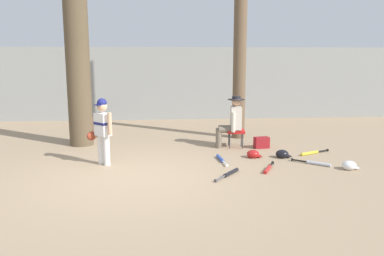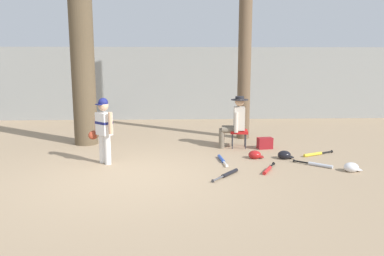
{
  "view_description": "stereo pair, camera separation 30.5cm",
  "coord_description": "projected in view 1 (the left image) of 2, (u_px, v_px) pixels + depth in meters",
  "views": [
    {
      "loc": [
        0.52,
        -6.52,
        2.03
      ],
      "look_at": [
        1.13,
        0.66,
        0.75
      ],
      "focal_mm": 36.05,
      "sensor_mm": 36.0,
      "label": 1
    },
    {
      "loc": [
        0.82,
        -6.54,
        2.03
      ],
      "look_at": [
        1.13,
        0.66,
        0.75
      ],
      "focal_mm": 36.05,
      "sensor_mm": 36.0,
      "label": 2
    }
  ],
  "objects": [
    {
      "name": "ground_plane",
      "position": [
        131.0,
        178.0,
        6.71
      ],
      "size": [
        60.0,
        60.0,
        0.0
      ],
      "primitive_type": "plane",
      "color": "#9E8466"
    },
    {
      "name": "bat_red_barrel",
      "position": [
        268.0,
        169.0,
        7.16
      ],
      "size": [
        0.39,
        0.68,
        0.07
      ],
      "color": "red",
      "rests_on": "ground"
    },
    {
      "name": "bat_aluminum_silver",
      "position": [
        315.0,
        163.0,
        7.53
      ],
      "size": [
        0.64,
        0.55,
        0.07
      ],
      "color": "#B7BCC6",
      "rests_on": "ground"
    },
    {
      "name": "tree_behind_spectator",
      "position": [
        240.0,
        27.0,
        9.69
      ],
      "size": [
        0.43,
        0.43,
        6.08
      ],
      "color": "brown",
      "rests_on": "ground"
    },
    {
      "name": "batting_helmet_red",
      "position": [
        253.0,
        154.0,
        8.07
      ],
      "size": [
        0.31,
        0.24,
        0.18
      ],
      "color": "#A81919",
      "rests_on": "ground"
    },
    {
      "name": "handbag_beside_stool",
      "position": [
        262.0,
        143.0,
        8.95
      ],
      "size": [
        0.36,
        0.23,
        0.26
      ],
      "primitive_type": "cube",
      "rotation": [
        0.0,
        0.0,
        0.16
      ],
      "color": "maroon",
      "rests_on": "ground"
    },
    {
      "name": "bat_black_composite",
      "position": [
        229.0,
        173.0,
        6.86
      ],
      "size": [
        0.55,
        0.67,
        0.07
      ],
      "color": "black",
      "rests_on": "ground"
    },
    {
      "name": "concrete_back_wall",
      "position": [
        144.0,
        84.0,
        13.15
      ],
      "size": [
        18.0,
        0.36,
        2.45
      ],
      "primitive_type": "cube",
      "color": "gray",
      "rests_on": "ground"
    },
    {
      "name": "bat_blue_youth",
      "position": [
        221.0,
        159.0,
        7.84
      ],
      "size": [
        0.13,
        0.79,
        0.07
      ],
      "color": "#2347AD",
      "rests_on": "ground"
    },
    {
      "name": "folding_stool",
      "position": [
        236.0,
        132.0,
        9.01
      ],
      "size": [
        0.44,
        0.44,
        0.41
      ],
      "color": "red",
      "rests_on": "ground"
    },
    {
      "name": "batting_helmet_black",
      "position": [
        282.0,
        154.0,
        8.07
      ],
      "size": [
        0.32,
        0.25,
        0.18
      ],
      "color": "black",
      "rests_on": "ground"
    },
    {
      "name": "seated_spectator",
      "position": [
        232.0,
        120.0,
        8.96
      ],
      "size": [
        0.67,
        0.54,
        1.2
      ],
      "color": "#6B6051",
      "rests_on": "ground"
    },
    {
      "name": "bat_yellow_trainer",
      "position": [
        312.0,
        153.0,
        8.37
      ],
      "size": [
        0.77,
        0.41,
        0.07
      ],
      "color": "yellow",
      "rests_on": "ground"
    },
    {
      "name": "batting_helmet_white",
      "position": [
        349.0,
        166.0,
        7.2
      ],
      "size": [
        0.31,
        0.24,
        0.18
      ],
      "color": "silver",
      "rests_on": "ground"
    },
    {
      "name": "tree_near_player",
      "position": [
        78.0,
        59.0,
        8.96
      ],
      "size": [
        0.94,
        0.94,
        5.08
      ],
      "color": "brown",
      "rests_on": "ground"
    },
    {
      "name": "young_ballplayer",
      "position": [
        102.0,
        127.0,
        7.44
      ],
      "size": [
        0.57,
        0.45,
        1.31
      ],
      "color": "white",
      "rests_on": "ground"
    }
  ]
}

